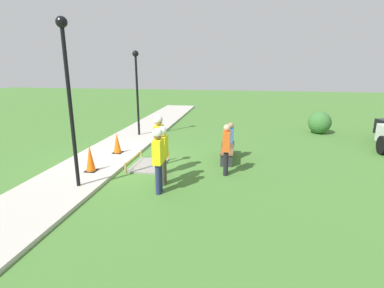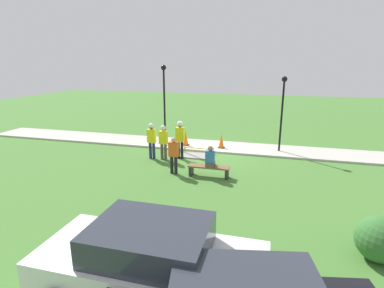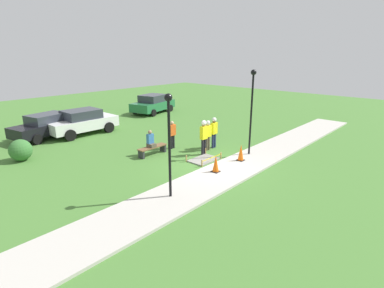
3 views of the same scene
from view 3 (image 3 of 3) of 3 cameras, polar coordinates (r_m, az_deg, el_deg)
ground_plane at (r=14.44m, az=3.46°, el=-4.24°), size 60.00×60.00×0.00m
sidewalk at (r=13.81m, az=7.05°, el=-5.13°), size 28.00×2.21×0.10m
wet_concrete_patch at (r=15.19m, az=2.27°, el=-2.98°), size 1.56×1.07×0.35m
traffic_cone_near_patch at (r=13.42m, az=4.55°, el=-3.77°), size 0.34×0.34×0.77m
traffic_cone_far_patch at (r=14.96m, az=9.29°, el=-1.62°), size 0.34×0.34×0.82m
park_bench at (r=16.03m, az=-7.55°, el=-0.94°), size 1.71×0.44×0.46m
person_seated_on_bench at (r=15.89m, az=-7.89°, el=0.72°), size 0.36×0.44×0.89m
worker_supervisor at (r=16.95m, az=4.21°, el=2.72°), size 0.40×0.26×1.77m
worker_assistant at (r=15.71m, az=2.26°, el=1.90°), size 0.40×0.27×1.87m
worker_trainee at (r=16.50m, az=3.04°, el=2.14°), size 0.40×0.25×1.70m
bystander_in_orange_shirt at (r=16.86m, az=-3.80°, el=2.07°), size 0.40×0.22×1.59m
lamppost_near at (r=15.45m, az=11.34°, el=8.03°), size 0.28×0.28×4.35m
lamppost_far at (r=10.48m, az=-4.39°, el=2.49°), size 0.28×0.28×3.82m
parked_car_white at (r=21.22m, az=-20.19°, el=4.04°), size 4.45×2.17×1.63m
parked_car_green at (r=27.45m, az=-7.46°, el=7.62°), size 4.59×2.89×1.63m
parked_car_black at (r=21.28m, az=-25.76°, el=3.23°), size 4.72×2.60×1.52m
shrub_rounded_near at (r=17.28m, az=-29.86°, el=-1.03°), size 1.10×1.10×1.10m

